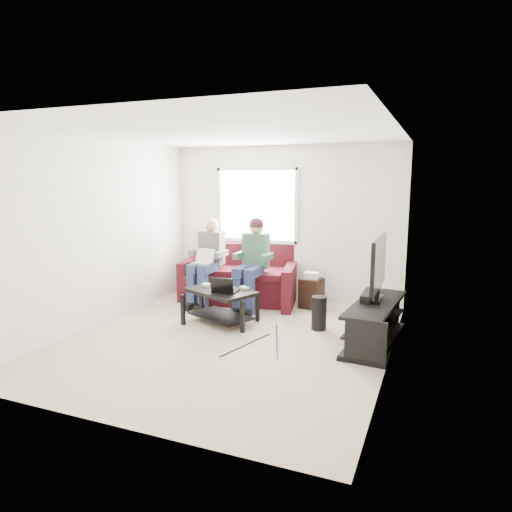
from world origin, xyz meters
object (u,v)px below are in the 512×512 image
(tv, at_px, (378,265))
(end_table, at_px, (311,292))
(coffee_table, at_px, (221,299))
(subwoofer, at_px, (319,313))
(tv_stand, at_px, (375,325))
(sofa, at_px, (239,281))

(tv, height_order, end_table, tv)
(coffee_table, relative_size, end_table, 1.97)
(coffee_table, height_order, tv, tv)
(tv, relative_size, end_table, 1.90)
(subwoofer, xyz_separation_m, end_table, (-0.38, 1.00, 0.03))
(coffee_table, height_order, end_table, end_table)
(tv_stand, distance_m, tv, 0.76)
(coffee_table, bearing_deg, tv_stand, 0.48)
(subwoofer, bearing_deg, coffee_table, -169.43)
(subwoofer, bearing_deg, end_table, 110.70)
(sofa, height_order, subwoofer, sofa)
(tv, height_order, subwoofer, tv)
(sofa, distance_m, tv_stand, 2.73)
(sofa, distance_m, subwoofer, 1.93)
(sofa, height_order, end_table, sofa)
(tv, xyz_separation_m, subwoofer, (-0.78, 0.14, -0.75))
(tv_stand, relative_size, subwoofer, 3.48)
(tv, bearing_deg, subwoofer, 169.90)
(tv_stand, height_order, end_table, end_table)
(subwoofer, bearing_deg, sofa, 149.01)
(sofa, bearing_deg, end_table, 0.45)
(end_table, bearing_deg, tv_stand, -46.91)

